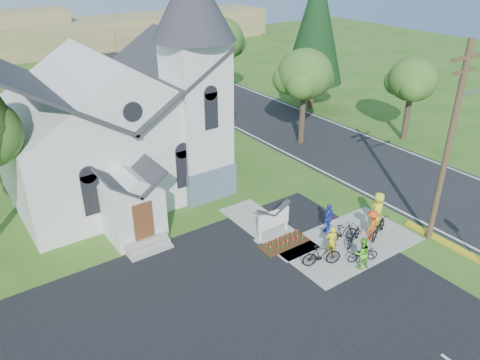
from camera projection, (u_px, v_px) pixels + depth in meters
ground at (334, 259)px, 22.48m from camera, size 120.00×120.00×0.00m
parking_lot at (238, 349)px, 17.43m from camera, size 20.00×16.00×0.02m
road at (290, 127)px, 38.55m from camera, size 8.00×90.00×0.02m
sidewalk at (348, 243)px, 23.60m from camera, size 7.00×4.00×0.05m
church at (114, 108)px, 26.44m from camera, size 12.35×12.00×13.00m
church_sign at (273, 219)px, 23.74m from camera, size 2.20×0.40×1.70m
flower_bed at (284, 244)px, 23.53m from camera, size 2.60×1.10×0.07m
utility_pole at (450, 140)px, 21.68m from camera, size 3.45×0.28×10.00m
tree_road_near at (305, 75)px, 33.24m from camera, size 4.00×4.00×7.05m
tree_road_mid at (220, 40)px, 42.02m from camera, size 4.40×4.40×7.80m
tree_road_far at (413, 80)px, 34.15m from camera, size 3.60×3.60×6.30m
conifer at (316, 24)px, 39.97m from camera, size 5.20×5.20×12.40m
distant_hills at (59, 36)px, 64.42m from camera, size 61.00×10.00×5.60m
cyclist_0 at (331, 241)px, 22.27m from camera, size 0.69×0.58×1.61m
bike_0 at (363, 254)px, 22.06m from camera, size 1.61×1.06×0.80m
cyclist_1 at (362, 253)px, 21.46m from camera, size 0.93×0.84×1.57m
bike_1 at (322, 255)px, 21.70m from camera, size 1.93×1.25×1.13m
cyclist_2 at (328, 218)px, 24.18m from camera, size 1.03×0.71×1.62m
bike_2 at (354, 236)px, 23.31m from camera, size 1.82×1.24×0.90m
cyclist_3 at (372, 225)px, 23.53m from camera, size 1.21×0.93×1.65m
bike_3 at (343, 233)px, 23.48m from camera, size 1.75×0.83×1.02m
cyclist_4 at (378, 210)px, 24.55m from camera, size 1.11×0.90×1.98m
bike_4 at (378, 227)px, 23.91m from camera, size 2.05×1.38×1.02m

